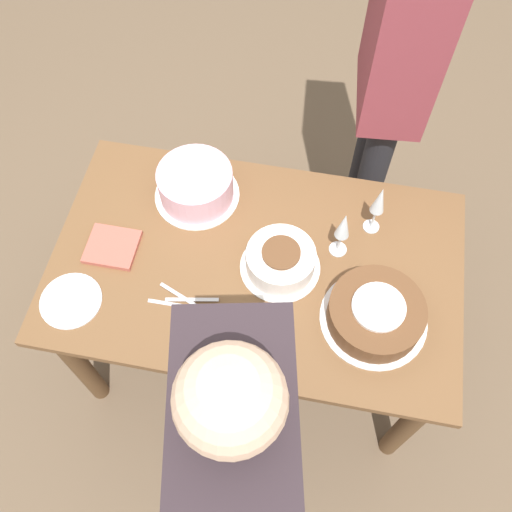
{
  "coord_description": "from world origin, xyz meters",
  "views": [
    {
      "loc": [
        0.17,
        -0.89,
        2.37
      ],
      "look_at": [
        0.0,
        0.0,
        0.77
      ],
      "focal_mm": 40.0,
      "sensor_mm": 36.0,
      "label": 1
    }
  ],
  "objects_px": {
    "cake_back_decorated": "(196,185)",
    "wine_glass_far": "(379,202)",
    "cake_center_white": "(280,261)",
    "cake_front_chocolate": "(376,314)",
    "person_watching": "(401,49)",
    "wine_glass_near": "(343,227)",
    "person_cutting": "(239,463)"
  },
  "relations": [
    {
      "from": "wine_glass_near",
      "to": "cake_center_white",
      "type": "bearing_deg",
      "value": -149.77
    },
    {
      "from": "wine_glass_near",
      "to": "wine_glass_far",
      "type": "xyz_separation_m",
      "value": [
        0.1,
        0.11,
        0.01
      ]
    },
    {
      "from": "cake_back_decorated",
      "to": "wine_glass_far",
      "type": "height_order",
      "value": "wine_glass_far"
    },
    {
      "from": "cake_center_white",
      "to": "wine_glass_far",
      "type": "bearing_deg",
      "value": 37.49
    },
    {
      "from": "cake_front_chocolate",
      "to": "person_cutting",
      "type": "distance_m",
      "value": 0.65
    },
    {
      "from": "cake_center_white",
      "to": "cake_front_chocolate",
      "type": "distance_m",
      "value": 0.34
    },
    {
      "from": "person_cutting",
      "to": "wine_glass_near",
      "type": "bearing_deg",
      "value": -24.56
    },
    {
      "from": "cake_front_chocolate",
      "to": "wine_glass_near",
      "type": "xyz_separation_m",
      "value": [
        -0.14,
        0.23,
        0.1
      ]
    },
    {
      "from": "cake_center_white",
      "to": "cake_front_chocolate",
      "type": "height_order",
      "value": "cake_center_white"
    },
    {
      "from": "cake_front_chocolate",
      "to": "cake_back_decorated",
      "type": "relative_size",
      "value": 1.12
    },
    {
      "from": "person_watching",
      "to": "cake_back_decorated",
      "type": "bearing_deg",
      "value": -58.0
    },
    {
      "from": "cake_center_white",
      "to": "person_cutting",
      "type": "distance_m",
      "value": 0.69
    },
    {
      "from": "cake_back_decorated",
      "to": "wine_glass_near",
      "type": "relative_size",
      "value": 1.43
    },
    {
      "from": "cake_back_decorated",
      "to": "person_cutting",
      "type": "bearing_deg",
      "value": -69.12
    },
    {
      "from": "wine_glass_near",
      "to": "person_watching",
      "type": "xyz_separation_m",
      "value": [
        0.09,
        0.58,
        0.22
      ]
    },
    {
      "from": "cake_center_white",
      "to": "cake_back_decorated",
      "type": "relative_size",
      "value": 0.88
    },
    {
      "from": "cake_front_chocolate",
      "to": "cake_back_decorated",
      "type": "xyz_separation_m",
      "value": [
        -0.65,
        0.36,
        0.02
      ]
    },
    {
      "from": "cake_front_chocolate",
      "to": "wine_glass_far",
      "type": "relative_size",
      "value": 1.53
    },
    {
      "from": "cake_front_chocolate",
      "to": "wine_glass_near",
      "type": "relative_size",
      "value": 1.61
    },
    {
      "from": "wine_glass_far",
      "to": "person_watching",
      "type": "bearing_deg",
      "value": 90.87
    },
    {
      "from": "cake_center_white",
      "to": "wine_glass_far",
      "type": "xyz_separation_m",
      "value": [
        0.28,
        0.21,
        0.1
      ]
    },
    {
      "from": "wine_glass_far",
      "to": "cake_back_decorated",
      "type": "bearing_deg",
      "value": 178.29
    },
    {
      "from": "wine_glass_far",
      "to": "person_cutting",
      "type": "relative_size",
      "value": 0.14
    },
    {
      "from": "cake_back_decorated",
      "to": "cake_front_chocolate",
      "type": "bearing_deg",
      "value": -28.88
    },
    {
      "from": "wine_glass_near",
      "to": "cake_back_decorated",
      "type": "bearing_deg",
      "value": 165.92
    },
    {
      "from": "cake_center_white",
      "to": "wine_glass_far",
      "type": "relative_size",
      "value": 1.2
    },
    {
      "from": "cake_center_white",
      "to": "cake_back_decorated",
      "type": "bearing_deg",
      "value": 145.26
    },
    {
      "from": "person_cutting",
      "to": "person_watching",
      "type": "xyz_separation_m",
      "value": [
        0.27,
        1.35,
        0.11
      ]
    },
    {
      "from": "cake_center_white",
      "to": "wine_glass_far",
      "type": "height_order",
      "value": "wine_glass_far"
    },
    {
      "from": "cake_center_white",
      "to": "person_cutting",
      "type": "bearing_deg",
      "value": -89.46
    },
    {
      "from": "wine_glass_near",
      "to": "wine_glass_far",
      "type": "distance_m",
      "value": 0.15
    },
    {
      "from": "cake_front_chocolate",
      "to": "person_watching",
      "type": "xyz_separation_m",
      "value": [
        -0.04,
        0.81,
        0.31
      ]
    }
  ]
}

